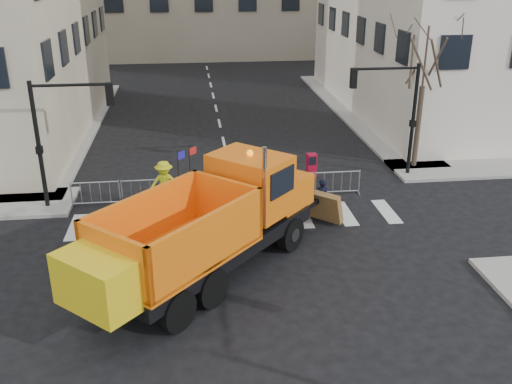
{
  "coord_description": "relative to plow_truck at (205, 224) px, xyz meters",
  "views": [
    {
      "loc": [
        -1.91,
        -15.37,
        9.8
      ],
      "look_at": [
        0.24,
        2.5,
        2.39
      ],
      "focal_mm": 40.0,
      "sensor_mm": 36.0,
      "label": 1
    }
  ],
  "objects": [
    {
      "name": "cop_a",
      "position": [
        4.76,
        4.06,
        -1.08
      ],
      "size": [
        0.68,
        0.52,
        1.69
      ],
      "primitive_type": "imported",
      "rotation": [
        0.0,
        0.0,
        3.34
      ],
      "color": "black",
      "rests_on": "ground"
    },
    {
      "name": "newspaper_box",
      "position": [
        5.31,
        8.48,
        -1.22
      ],
      "size": [
        0.48,
        0.44,
        1.1
      ],
      "primitive_type": "cube",
      "rotation": [
        0.0,
        0.0,
        0.08
      ],
      "color": "maroon",
      "rests_on": "sidewalk_back"
    },
    {
      "name": "street_tree",
      "position": [
        10.75,
        9.37,
        1.83
      ],
      "size": [
        3.0,
        3.0,
        7.5
      ],
      "primitive_type": null,
      "color": "#382B21",
      "rests_on": "ground"
    },
    {
      "name": "traffic_light_right",
      "position": [
        10.05,
        8.37,
        0.78
      ],
      "size": [
        0.18,
        0.18,
        5.4
      ],
      "primitive_type": "cylinder",
      "color": "black",
      "rests_on": "ground"
    },
    {
      "name": "plow_truck",
      "position": [
        0.0,
        0.0,
        0.0
      ],
      "size": [
        9.73,
        10.2,
        4.32
      ],
      "rotation": [
        0.0,
        0.0,
        0.83
      ],
      "color": "black",
      "rests_on": "ground"
    },
    {
      "name": "ground",
      "position": [
        1.55,
        -1.13,
        -1.92
      ],
      "size": [
        120.0,
        120.0,
        0.0
      ],
      "primitive_type": "plane",
      "color": "black",
      "rests_on": "ground"
    },
    {
      "name": "crowd_barriers",
      "position": [
        0.8,
        6.47,
        -1.37
      ],
      "size": [
        12.6,
        0.6,
        1.1
      ],
      "primitive_type": null,
      "color": "#9EA0A5",
      "rests_on": "ground"
    },
    {
      "name": "cop_c",
      "position": [
        2.56,
        4.52,
        -1.11
      ],
      "size": [
        0.68,
        1.03,
        1.62
      ],
      "primitive_type": "imported",
      "rotation": [
        0.0,
        0.0,
        4.38
      ],
      "color": "black",
      "rests_on": "ground"
    },
    {
      "name": "worker",
      "position": [
        -1.49,
        5.67,
        -0.77
      ],
      "size": [
        1.32,
        0.79,
        2.0
      ],
      "primitive_type": "imported",
      "rotation": [
        0.0,
        0.0,
        -0.04
      ],
      "color": "#C8CA17",
      "rests_on": "sidewalk_back"
    },
    {
      "name": "sidewalk_back",
      "position": [
        1.55,
        7.37,
        -1.85
      ],
      "size": [
        64.0,
        5.0,
        0.15
      ],
      "primitive_type": "cube",
      "color": "gray",
      "rests_on": "ground"
    },
    {
      "name": "traffic_light_left",
      "position": [
        -6.45,
        6.37,
        0.78
      ],
      "size": [
        0.18,
        0.18,
        5.4
      ],
      "primitive_type": "cylinder",
      "color": "black",
      "rests_on": "ground"
    },
    {
      "name": "cop_b",
      "position": [
        3.13,
        5.81,
        -1.08
      ],
      "size": [
        1.03,
        0.96,
        1.68
      ],
      "primitive_type": "imported",
      "rotation": [
        0.0,
        0.0,
        2.62
      ],
      "color": "black",
      "rests_on": "ground"
    }
  ]
}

